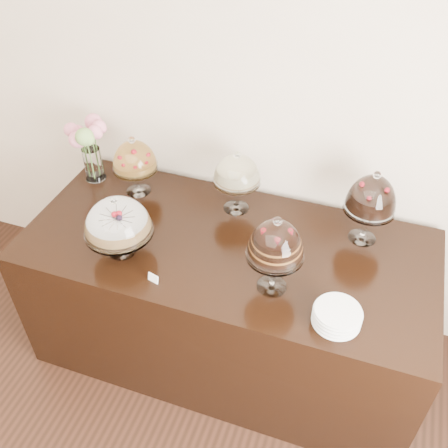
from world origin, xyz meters
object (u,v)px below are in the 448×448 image
(flower_vase, at_px, (88,142))
(plate_stack, at_px, (337,316))
(display_counter, at_px, (227,299))
(cake_stand_fruit_tart, at_px, (134,158))
(cake_stand_dark_choco, at_px, (372,197))
(cake_stand_sugar_sponge, at_px, (117,220))
(cake_stand_choco_layer, at_px, (276,243))
(cake_stand_cheesecake, at_px, (237,172))

(flower_vase, xyz_separation_m, plate_stack, (1.61, -0.63, -0.22))
(display_counter, height_order, cake_stand_fruit_tart, cake_stand_fruit_tart)
(cake_stand_fruit_tart, relative_size, flower_vase, 0.89)
(cake_stand_dark_choco, height_order, plate_stack, cake_stand_dark_choco)
(cake_stand_sugar_sponge, distance_m, cake_stand_choco_layer, 0.81)
(cake_stand_sugar_sponge, xyz_separation_m, flower_vase, (-0.47, 0.53, 0.05))
(cake_stand_choco_layer, relative_size, cake_stand_cheesecake, 1.14)
(cake_stand_choco_layer, xyz_separation_m, flower_vase, (-1.27, 0.51, -0.03))
(cake_stand_choco_layer, xyz_separation_m, cake_stand_cheesecake, (-0.35, 0.52, -0.04))
(display_counter, xyz_separation_m, cake_stand_sugar_sponge, (-0.50, -0.23, 0.66))
(cake_stand_choco_layer, relative_size, cake_stand_fruit_tart, 1.17)
(cake_stand_choco_layer, bearing_deg, cake_stand_dark_choco, 53.55)
(cake_stand_dark_choco, bearing_deg, display_counter, -157.02)
(cake_stand_cheesecake, xyz_separation_m, cake_stand_fruit_tart, (-0.61, -0.04, -0.02))
(cake_stand_choco_layer, bearing_deg, cake_stand_cheesecake, 124.13)
(cake_stand_dark_choco, bearing_deg, cake_stand_cheesecake, 178.32)
(display_counter, bearing_deg, cake_stand_choco_layer, -35.20)
(display_counter, bearing_deg, cake_stand_dark_choco, 22.98)
(display_counter, relative_size, flower_vase, 5.23)
(cake_stand_sugar_sponge, height_order, flower_vase, flower_vase)
(cake_stand_choco_layer, xyz_separation_m, plate_stack, (0.33, -0.12, -0.24))
(display_counter, xyz_separation_m, plate_stack, (0.63, -0.33, 0.49))
(cake_stand_dark_choco, xyz_separation_m, flower_vase, (-1.64, 0.01, -0.02))
(cake_stand_choco_layer, bearing_deg, cake_stand_fruit_tart, 153.27)
(cake_stand_choco_layer, distance_m, flower_vase, 1.37)
(cake_stand_fruit_tart, relative_size, plate_stack, 1.74)
(cake_stand_cheesecake, xyz_separation_m, cake_stand_dark_choco, (0.72, -0.02, 0.03))
(display_counter, relative_size, cake_stand_fruit_tart, 5.89)
(plate_stack, bearing_deg, cake_stand_dark_choco, 86.45)
(cake_stand_choco_layer, distance_m, cake_stand_dark_choco, 0.62)
(cake_stand_dark_choco, distance_m, flower_vase, 1.64)
(cake_stand_dark_choco, height_order, cake_stand_fruit_tart, cake_stand_dark_choco)
(cake_stand_dark_choco, distance_m, plate_stack, 0.66)
(cake_stand_fruit_tart, bearing_deg, plate_stack, -24.96)
(cake_stand_cheesecake, distance_m, cake_stand_fruit_tart, 0.61)
(cake_stand_cheesecake, bearing_deg, flower_vase, -179.37)
(cake_stand_sugar_sponge, relative_size, plate_stack, 1.66)
(cake_stand_fruit_tart, height_order, plate_stack, cake_stand_fruit_tart)
(flower_vase, relative_size, plate_stack, 1.96)
(cake_stand_sugar_sponge, xyz_separation_m, cake_stand_fruit_tart, (-0.16, 0.50, 0.02))
(plate_stack, bearing_deg, cake_stand_fruit_tart, 155.04)
(cake_stand_dark_choco, distance_m, cake_stand_fruit_tart, 1.33)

